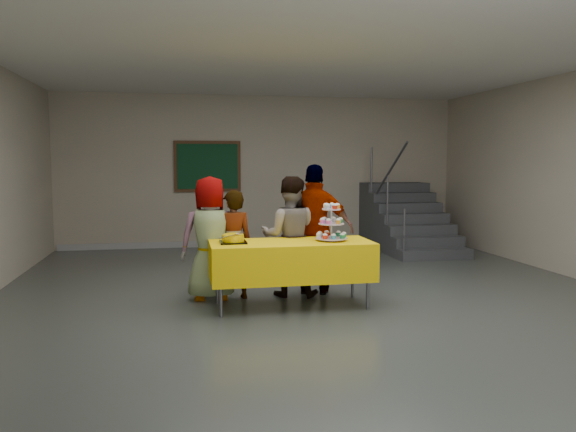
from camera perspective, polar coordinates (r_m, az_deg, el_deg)
name	(u,v)px	position (r m, az deg, el deg)	size (l,w,h in m)	color
room_shell	(325,123)	(6.45, 3.78, 9.40)	(10.00, 10.04, 3.02)	#4C514C
bake_table	(291,260)	(6.55, 0.33, -4.47)	(1.88, 0.78, 0.77)	#595960
cupcake_stand	(331,226)	(6.59, 4.42, -0.98)	(0.38, 0.38, 0.44)	silver
bear_cake	(233,238)	(6.44, -5.59, -2.21)	(0.32, 0.36, 0.12)	black
schoolchild_a	(211,238)	(6.94, -7.87, -2.26)	(0.74, 0.48, 1.52)	slate
schoolchild_b	(233,245)	(6.95, -5.62, -2.92)	(0.49, 0.32, 1.35)	slate
schoolchild_c	(290,236)	(7.07, 0.17, -2.09)	(0.74, 0.57, 1.51)	slate
schoolchild_d	(315,229)	(7.18, 2.80, -1.36)	(0.98, 0.41, 1.66)	slate
staircase	(404,223)	(11.27, 11.73, -0.71)	(1.30, 2.40, 2.04)	#424447
noticeboard	(208,166)	(11.19, -8.17, 5.01)	(1.30, 0.05, 1.00)	#472B16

